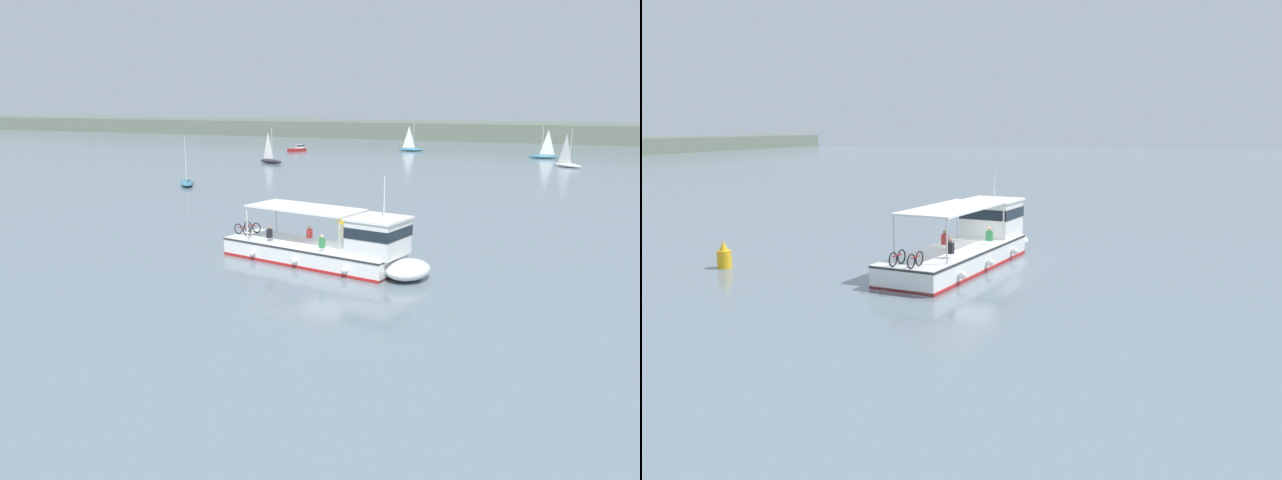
% 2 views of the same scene
% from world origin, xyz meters
% --- Properties ---
extents(ground_plane, '(400.00, 400.00, 0.00)m').
position_xyz_m(ground_plane, '(0.00, 0.00, 0.00)').
color(ground_plane, slate).
extents(distant_shoreline, '(400.00, 28.00, 4.16)m').
position_xyz_m(distant_shoreline, '(0.00, 130.41, 2.08)').
color(distant_shoreline, '#606B5B').
rests_on(distant_shoreline, ground).
extents(ferry_main, '(13.05, 5.26, 5.32)m').
position_xyz_m(ferry_main, '(0.54, 0.12, 1.02)').
color(ferry_main, white).
rests_on(ferry_main, ground).
extents(sailboat_off_stern, '(4.99, 2.48, 5.40)m').
position_xyz_m(sailboat_off_stern, '(-19.79, 83.32, 0.54)').
color(sailboat_off_stern, teal).
rests_on(sailboat_off_stern, ground).
extents(sailboat_near_starboard, '(4.56, 4.18, 5.40)m').
position_xyz_m(sailboat_near_starboard, '(9.18, 64.03, 0.54)').
color(sailboat_near_starboard, white).
rests_on(sailboat_near_starboard, ground).
extents(sailboat_horizon_east, '(4.10, 4.61, 5.40)m').
position_xyz_m(sailboat_horizon_east, '(-28.22, 24.60, 0.54)').
color(sailboat_horizon_east, teal).
rests_on(sailboat_horizon_east, ground).
extents(sailboat_near_port, '(4.99, 2.99, 5.40)m').
position_xyz_m(sailboat_near_port, '(-32.57, 51.28, 0.54)').
color(sailboat_near_port, '#232328').
rests_on(sailboat_near_port, ground).
extents(sailboat_outer_anchorage, '(4.93, 1.96, 5.40)m').
position_xyz_m(sailboat_outer_anchorage, '(4.72, 77.63, 0.54)').
color(sailboat_outer_anchorage, teal).
rests_on(sailboat_outer_anchorage, ground).
extents(motorboat_off_bow, '(2.72, 3.81, 1.26)m').
position_xyz_m(motorboat_off_bow, '(-39.28, 73.60, 0.54)').
color(motorboat_off_bow, maroon).
rests_on(motorboat_off_bow, ground).
extents(channel_buoy, '(0.70, 0.70, 1.40)m').
position_xyz_m(channel_buoy, '(-3.97, 11.83, 0.57)').
color(channel_buoy, gold).
rests_on(channel_buoy, ground).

